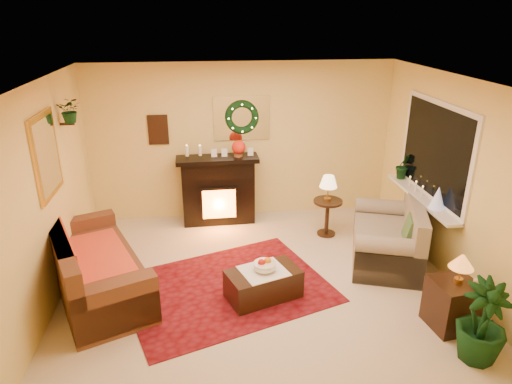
{
  "coord_description": "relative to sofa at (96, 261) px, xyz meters",
  "views": [
    {
      "loc": [
        -0.67,
        -5.07,
        3.32
      ],
      "look_at": [
        0.0,
        0.35,
        1.15
      ],
      "focal_mm": 32.0,
      "sensor_mm": 36.0,
      "label": 1
    }
  ],
  "objects": [
    {
      "name": "floor",
      "position": [
        2.04,
        -0.08,
        -0.43
      ],
      "size": [
        5.0,
        5.0,
        0.0
      ],
      "primitive_type": "plane",
      "color": "beige",
      "rests_on": "ground"
    },
    {
      "name": "ceiling",
      "position": [
        2.04,
        -0.08,
        2.17
      ],
      "size": [
        5.0,
        5.0,
        0.0
      ],
      "primitive_type": "plane",
      "color": "white",
      "rests_on": "ground"
    },
    {
      "name": "wall_back",
      "position": [
        2.04,
        2.17,
        0.87
      ],
      "size": [
        5.0,
        5.0,
        0.0
      ],
      "primitive_type": "plane",
      "color": "#EFD88C",
      "rests_on": "ground"
    },
    {
      "name": "wall_front",
      "position": [
        2.04,
        -2.33,
        0.87
      ],
      "size": [
        5.0,
        5.0,
        0.0
      ],
      "primitive_type": "plane",
      "color": "#EFD88C",
      "rests_on": "ground"
    },
    {
      "name": "wall_left",
      "position": [
        -0.46,
        -0.08,
        0.87
      ],
      "size": [
        4.5,
        4.5,
        0.0
      ],
      "primitive_type": "plane",
      "color": "#EFD88C",
      "rests_on": "ground"
    },
    {
      "name": "wall_right",
      "position": [
        4.54,
        -0.08,
        0.87
      ],
      "size": [
        4.5,
        4.5,
        0.0
      ],
      "primitive_type": "plane",
      "color": "#EFD88C",
      "rests_on": "ground"
    },
    {
      "name": "area_rug",
      "position": [
        1.61,
        -0.15,
        -0.42
      ],
      "size": [
        2.96,
        2.57,
        0.01
      ],
      "primitive_type": "cube",
      "rotation": [
        0.0,
        0.0,
        0.33
      ],
      "color": "#470C08",
      "rests_on": "floor"
    },
    {
      "name": "sofa",
      "position": [
        0.0,
        0.0,
        0.0
      ],
      "size": [
        1.67,
        2.3,
        0.91
      ],
      "primitive_type": "cube",
      "rotation": [
        0.0,
        0.0,
        0.4
      ],
      "color": "#4D2C20",
      "rests_on": "floor"
    },
    {
      "name": "red_throw",
      "position": [
        -0.05,
        0.11,
        0.03
      ],
      "size": [
        0.8,
        1.3,
        0.02
      ],
      "primitive_type": "cube",
      "color": "red",
      "rests_on": "sofa"
    },
    {
      "name": "fireplace",
      "position": [
        1.61,
        1.88,
        0.12
      ],
      "size": [
        1.18,
        0.39,
        1.07
      ],
      "primitive_type": "cube",
      "rotation": [
        0.0,
        0.0,
        0.02
      ],
      "color": "black",
      "rests_on": "floor"
    },
    {
      "name": "poinsettia",
      "position": [
        1.96,
        1.84,
        0.87
      ],
      "size": [
        0.22,
        0.22,
        0.22
      ],
      "primitive_type": "sphere",
      "color": "red",
      "rests_on": "fireplace"
    },
    {
      "name": "mantel_candle_a",
      "position": [
        1.14,
        1.88,
        0.83
      ],
      "size": [
        0.06,
        0.06,
        0.17
      ],
      "primitive_type": "cylinder",
      "color": "white",
      "rests_on": "fireplace"
    },
    {
      "name": "mantel_candle_b",
      "position": [
        1.34,
        1.87,
        0.83
      ],
      "size": [
        0.05,
        0.05,
        0.16
      ],
      "primitive_type": "cylinder",
      "color": "white",
      "rests_on": "fireplace"
    },
    {
      "name": "mantel_mirror",
      "position": [
        2.04,
        2.15,
        1.27
      ],
      "size": [
        0.92,
        0.02,
        0.72
      ],
      "primitive_type": "cube",
      "color": "white",
      "rests_on": "wall_back"
    },
    {
      "name": "wreath",
      "position": [
        2.04,
        2.11,
        1.29
      ],
      "size": [
        0.55,
        0.11,
        0.55
      ],
      "primitive_type": "torus",
      "rotation": [
        1.57,
        0.0,
        0.0
      ],
      "color": "#194719",
      "rests_on": "wall_back"
    },
    {
      "name": "wall_art",
      "position": [
        0.69,
        2.15,
        1.12
      ],
      "size": [
        0.32,
        0.03,
        0.48
      ],
      "primitive_type": "cube",
      "color": "#381E11",
      "rests_on": "wall_back"
    },
    {
      "name": "gold_mirror",
      "position": [
        -0.44,
        0.22,
        1.32
      ],
      "size": [
        0.03,
        0.84,
        1.0
      ],
      "primitive_type": "cube",
      "color": "gold",
      "rests_on": "wall_left"
    },
    {
      "name": "hanging_plant",
      "position": [
        -0.3,
        0.97,
        1.54
      ],
      "size": [
        0.33,
        0.28,
        0.36
      ],
      "primitive_type": "imported",
      "color": "#194719",
      "rests_on": "wall_left"
    },
    {
      "name": "loveseat",
      "position": [
        3.91,
        0.34,
        -0.01
      ],
      "size": [
        1.33,
        1.73,
        0.89
      ],
      "primitive_type": "cube",
      "rotation": [
        0.0,
        0.0,
        -0.33
      ],
      "color": "tan",
      "rests_on": "floor"
    },
    {
      "name": "window_frame",
      "position": [
        4.53,
        0.47,
        1.12
      ],
      "size": [
        0.03,
        1.86,
        1.36
      ],
      "primitive_type": "cube",
      "color": "white",
      "rests_on": "wall_right"
    },
    {
      "name": "window_glass",
      "position": [
        4.51,
        0.47,
        1.12
      ],
      "size": [
        0.02,
        1.7,
        1.22
      ],
      "primitive_type": "cube",
      "color": "black",
      "rests_on": "wall_right"
    },
    {
      "name": "window_sill",
      "position": [
        4.42,
        0.47,
        0.44
      ],
      "size": [
        0.22,
        1.86,
        0.04
      ],
      "primitive_type": "cube",
      "color": "white",
      "rests_on": "wall_right"
    },
    {
      "name": "mini_tree",
      "position": [
        4.42,
        0.04,
        0.61
      ],
      "size": [
        0.21,
        0.21,
        0.31
      ],
      "primitive_type": "cone",
      "color": "silver",
      "rests_on": "window_sill"
    },
    {
      "name": "sill_plant",
      "position": [
        4.46,
        1.2,
        0.66
      ],
      "size": [
        0.3,
        0.24,
        0.55
      ],
      "primitive_type": "imported",
      "color": "#1C471C",
      "rests_on": "window_sill"
    },
    {
      "name": "side_table_round",
      "position": [
        3.28,
        1.18,
        -0.1
      ],
      "size": [
        0.59,
        0.59,
        0.59
      ],
      "primitive_type": "cylinder",
      "rotation": [
        0.0,
        0.0,
        -0.4
      ],
      "color": "#4C2A1B",
      "rests_on": "floor"
    },
    {
      "name": "lamp_cream",
      "position": [
        3.27,
        1.17,
        0.45
      ],
      "size": [
        0.27,
        0.27,
        0.42
      ],
      "primitive_type": "cone",
      "color": "#FFE2A1",
      "rests_on": "side_table_round"
    },
    {
      "name": "end_table_square",
      "position": [
        4.06,
        -1.2,
        -0.16
      ],
      "size": [
        0.52,
        0.52,
        0.57
      ],
      "primitive_type": "cube",
      "rotation": [
        0.0,
        0.0,
        0.14
      ],
      "color": "black",
      "rests_on": "floor"
    },
    {
      "name": "lamp_tiffany",
      "position": [
        4.07,
        -1.22,
        0.32
      ],
      "size": [
        0.26,
        0.26,
        0.38
      ],
      "primitive_type": "cone",
      "color": "gold",
      "rests_on": "end_table_square"
    },
    {
      "name": "coffee_table",
      "position": [
        2.05,
        -0.4,
        -0.22
      ],
      "size": [
        0.99,
        0.75,
        0.37
      ],
      "primitive_type": "cube",
      "rotation": [
        0.0,
        0.0,
        0.33
      ],
      "color": "#332216",
      "rests_on": "floor"
    },
    {
      "name": "fruit_bowl",
      "position": [
        2.06,
        -0.39,
        0.02
      ],
      "size": [
        0.28,
        0.28,
        0.06
      ],
      "primitive_type": "cylinder",
      "color": "silver",
      "rests_on": "coffee_table"
    },
    {
      "name": "floor_palm",
      "position": [
        4.06,
        -1.73,
        0.02
      ],
      "size": [
        1.52,
        1.52,
        2.64
      ],
      "primitive_type": "imported",
      "rotation": [
        0.0,
        0.0,
        0.03
      ],
      "color": "#2C652C",
      "rests_on": "floor"
    }
  ]
}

